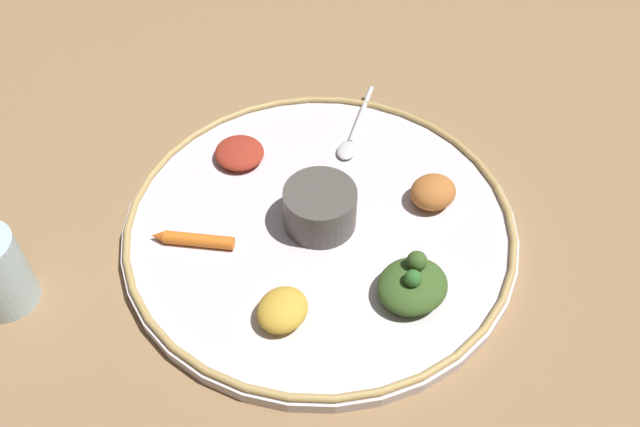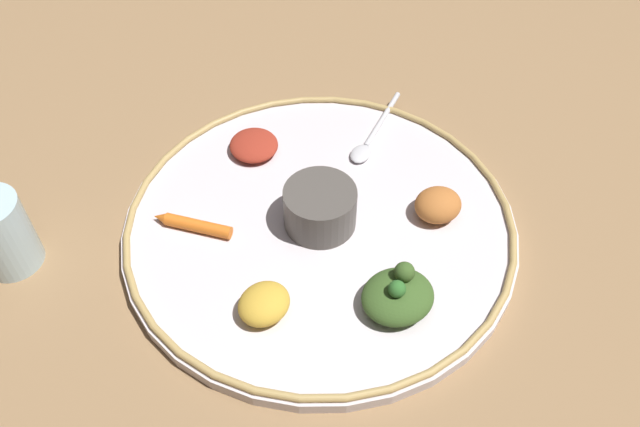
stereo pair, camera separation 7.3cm
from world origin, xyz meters
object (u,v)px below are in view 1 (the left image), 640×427
(center_bowl, at_px, (320,207))
(spoon, at_px, (353,134))
(greens_pile, at_px, (413,284))
(carrot_near_spoon, at_px, (193,240))

(center_bowl, distance_m, spoon, 0.15)
(center_bowl, bearing_deg, greens_pile, 73.88)
(spoon, bearing_deg, center_bowl, 13.66)
(spoon, bearing_deg, carrot_near_spoon, -15.81)
(center_bowl, xyz_separation_m, spoon, (-0.15, -0.04, -0.02))
(spoon, xyz_separation_m, carrot_near_spoon, (0.24, -0.07, 0.00))
(spoon, height_order, carrot_near_spoon, carrot_near_spoon)
(center_bowl, relative_size, carrot_near_spoon, 0.90)
(carrot_near_spoon, bearing_deg, center_bowl, 132.76)
(spoon, height_order, greens_pile, greens_pile)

